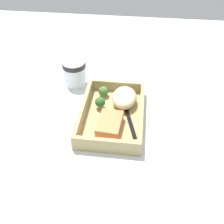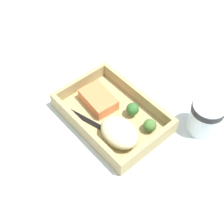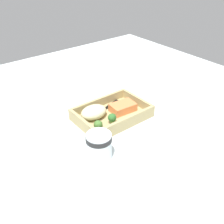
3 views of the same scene
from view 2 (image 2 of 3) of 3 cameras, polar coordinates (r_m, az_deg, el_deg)
The scene contains 9 objects.
ground_plane at distance 80.83cm, azimuth -0.00°, elevation -1.62°, with size 160.00×160.00×2.00cm, color silver.
takeout_tray at distance 79.55cm, azimuth -0.00°, elevation -0.94°, with size 27.22×18.52×1.20cm, color tan.
tray_rim at distance 77.68cm, azimuth -0.00°, elevation 0.12°, with size 27.22×18.52×3.54cm.
salmon_fillet at distance 80.61cm, azimuth -2.35°, elevation 2.40°, with size 9.58×6.35×3.11cm, color #E77E48.
mashed_potatoes at distance 73.21cm, azimuth 1.35°, elevation -3.75°, with size 10.29×7.61×4.69cm, color beige.
broccoli_floret_1 at distance 77.63cm, azimuth 3.80°, elevation 0.52°, with size 3.18×3.18×3.97cm.
broccoli_floret_2 at distance 75.49cm, azimuth 6.93°, elevation -2.48°, with size 3.20×3.20×3.52cm.
fork at distance 77.03cm, azimuth -2.76°, elevation -2.50°, with size 15.65×5.90×0.44cm.
paper_cup at distance 77.64cm, azimuth 16.79°, elevation -0.61°, with size 8.00×8.00×8.93cm.
Camera 2 is at (36.37, -31.65, 63.87)cm, focal length 50.00 mm.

